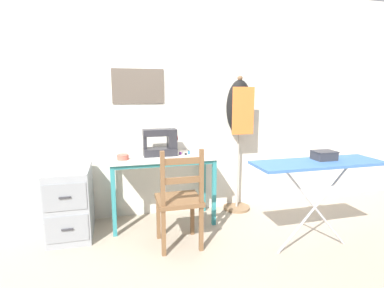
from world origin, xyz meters
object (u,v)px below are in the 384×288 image
object	(u,v)px
thread_spool_near_machine	(180,153)
thread_spool_far_edge	(189,152)
sewing_machine	(162,143)
ironing_board	(318,166)
thread_spool_mid_table	(186,154)
scissors	(203,155)
storage_box	(324,155)
fabric_bowl	(123,157)
filing_cabinet	(70,202)
dress_form	(239,115)
wooden_chair	(179,200)

from	to	relation	value
thread_spool_near_machine	thread_spool_far_edge	size ratio (longest dim) A/B	0.82
sewing_machine	ironing_board	xyz separation A→B (m)	(1.23, -0.94, -0.10)
ironing_board	thread_spool_mid_table	bearing A→B (deg)	138.52
scissors	storage_box	distance (m)	1.19
fabric_bowl	ironing_board	xyz separation A→B (m)	(1.64, -0.82, 0.00)
filing_cabinet	ironing_board	distance (m)	2.36
thread_spool_far_edge	filing_cabinet	world-z (taller)	thread_spool_far_edge
sewing_machine	filing_cabinet	world-z (taller)	sewing_machine
sewing_machine	ironing_board	size ratio (longest dim) A/B	0.32
storage_box	scissors	bearing A→B (deg)	139.43
fabric_bowl	thread_spool_far_edge	world-z (taller)	fabric_bowl
scissors	thread_spool_near_machine	bearing A→B (deg)	156.63
thread_spool_near_machine	ironing_board	bearing A→B (deg)	-41.82
fabric_bowl	thread_spool_near_machine	world-z (taller)	fabric_bowl
thread_spool_near_machine	filing_cabinet	size ratio (longest dim) A/B	0.05
filing_cabinet	ironing_board	xyz separation A→B (m)	(2.16, -0.83, 0.43)
filing_cabinet	sewing_machine	bearing A→B (deg)	6.69
scissors	thread_spool_near_machine	distance (m)	0.25
fabric_bowl	filing_cabinet	size ratio (longest dim) A/B	0.17
filing_cabinet	thread_spool_near_machine	bearing A→B (deg)	4.88
thread_spool_near_machine	dress_form	size ratio (longest dim) A/B	0.02
thread_spool_mid_table	storage_box	world-z (taller)	storage_box
storage_box	sewing_machine	bearing A→B (deg)	146.37
fabric_bowl	thread_spool_mid_table	xyz separation A→B (m)	(0.66, 0.05, -0.01)
scissors	dress_form	xyz separation A→B (m)	(0.50, 0.22, 0.40)
sewing_machine	filing_cabinet	distance (m)	1.08
thread_spool_mid_table	wooden_chair	world-z (taller)	wooden_chair
wooden_chair	dress_form	bearing A→B (deg)	38.88
fabric_bowl	dress_form	xyz separation A→B (m)	(1.34, 0.22, 0.37)
thread_spool_far_edge	storage_box	size ratio (longest dim) A/B	0.21
thread_spool_far_edge	filing_cabinet	xyz separation A→B (m)	(-1.23, -0.09, -0.42)
thread_spool_mid_table	storage_box	size ratio (longest dim) A/B	0.17
fabric_bowl	thread_spool_mid_table	size ratio (longest dim) A/B	3.45
wooden_chair	ironing_board	distance (m)	1.26
thread_spool_far_edge	wooden_chair	size ratio (longest dim) A/B	0.05
thread_spool_mid_table	ironing_board	bearing A→B (deg)	-41.48
sewing_machine	thread_spool_mid_table	size ratio (longest dim) A/B	10.76
thread_spool_mid_table	ironing_board	distance (m)	1.31
thread_spool_near_machine	wooden_chair	bearing A→B (deg)	-103.16
dress_form	sewing_machine	bearing A→B (deg)	-173.17
filing_cabinet	wooden_chair	bearing A→B (deg)	-25.40
scissors	thread_spool_near_machine	world-z (taller)	thread_spool_near_machine
scissors	thread_spool_near_machine	xyz separation A→B (m)	(-0.23, 0.10, 0.01)
thread_spool_mid_table	dress_form	xyz separation A→B (m)	(0.68, 0.18, 0.38)
ironing_board	storage_box	distance (m)	0.14
thread_spool_near_machine	storage_box	size ratio (longest dim) A/B	0.18
fabric_bowl	wooden_chair	bearing A→B (deg)	-44.76
fabric_bowl	thread_spool_mid_table	bearing A→B (deg)	3.96
thread_spool_far_edge	filing_cabinet	bearing A→B (deg)	-175.84
thread_spool_near_machine	dress_form	distance (m)	0.83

